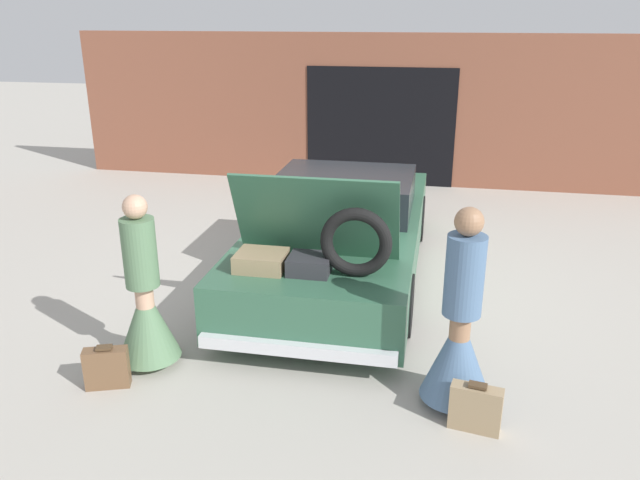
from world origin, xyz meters
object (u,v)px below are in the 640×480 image
person_left (145,306)px  suitcase_beside_right_person (476,408)px  suitcase_beside_left_person (107,368)px  car (340,232)px  person_right (459,338)px

person_left → suitcase_beside_right_person: 3.04m
suitcase_beside_left_person → suitcase_beside_right_person: 3.18m
car → person_left: (-1.41, -2.46, 0.02)m
car → suitcase_beside_left_person: bearing=-119.0°
car → suitcase_beside_left_person: car is taller
car → person_left: 2.84m
car → person_right: size_ratio=2.78×
person_right → suitcase_beside_right_person: person_right is taller
person_left → suitcase_beside_left_person: person_left is taller
person_left → suitcase_beside_right_person: size_ratio=3.94×
person_left → person_right: size_ratio=0.95×
person_right → suitcase_beside_left_person: 3.07m
car → suitcase_beside_right_person: (1.57, -2.89, -0.38)m
person_right → suitcase_beside_right_person: size_ratio=4.14×
person_right → suitcase_beside_left_person: (-3.02, -0.33, -0.44)m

